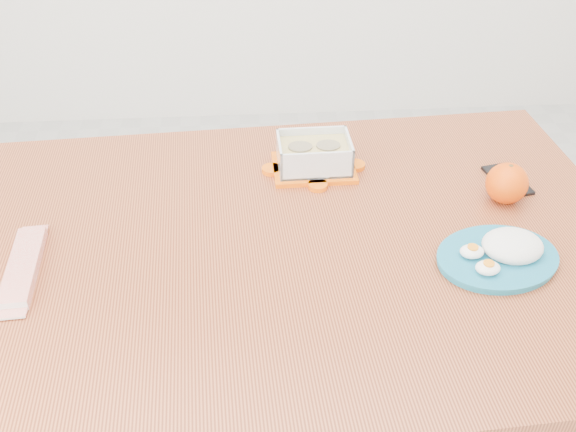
{
  "coord_description": "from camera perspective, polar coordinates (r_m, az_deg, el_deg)",
  "views": [
    {
      "loc": [
        -0.15,
        -1.15,
        1.54
      ],
      "look_at": [
        -0.08,
        -0.18,
        0.81
      ],
      "focal_mm": 40.0,
      "sensor_mm": 36.0,
      "label": 1
    }
  ],
  "objects": [
    {
      "name": "ground",
      "position": [
        1.93,
        2.17,
        -16.06
      ],
      "size": [
        3.5,
        3.5,
        0.0
      ],
      "primitive_type": "plane",
      "color": "#B7B7B2",
      "rests_on": "ground"
    },
    {
      "name": "dining_table",
      "position": [
        1.3,
        0.0,
        -5.03
      ],
      "size": [
        1.43,
        1.0,
        0.75
      ],
      "rotation": [
        0.0,
        0.0,
        0.06
      ],
      "color": "#AA5830",
      "rests_on": "ground"
    },
    {
      "name": "food_container",
      "position": [
        1.44,
        2.33,
        5.43
      ],
      "size": [
        0.19,
        0.14,
        0.08
      ],
      "rotation": [
        0.0,
        0.0,
        0.02
      ],
      "color": "#FF6507",
      "rests_on": "dining_table"
    },
    {
      "name": "orange_fruit",
      "position": [
        1.41,
        18.88,
        2.77
      ],
      "size": [
        0.09,
        0.09,
        0.09
      ],
      "primitive_type": "sphere",
      "color": "#FF5205",
      "rests_on": "dining_table"
    },
    {
      "name": "rice_plate",
      "position": [
        1.26,
        18.55,
        -3.04
      ],
      "size": [
        0.27,
        0.27,
        0.06
      ],
      "rotation": [
        0.0,
        0.0,
        0.22
      ],
      "color": "#1A7090",
      "rests_on": "dining_table"
    },
    {
      "name": "candy_bar",
      "position": [
        1.27,
        -22.46,
        -4.18
      ],
      "size": [
        0.07,
        0.21,
        0.02
      ],
      "primitive_type": "cube",
      "rotation": [
        0.0,
        0.0,
        1.64
      ],
      "color": "red",
      "rests_on": "dining_table"
    },
    {
      "name": "smartphone",
      "position": [
        1.49,
        18.92,
        3.04
      ],
      "size": [
        0.08,
        0.13,
        0.01
      ],
      "primitive_type": "cube",
      "rotation": [
        0.0,
        0.0,
        0.2
      ],
      "color": "black",
      "rests_on": "dining_table"
    }
  ]
}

